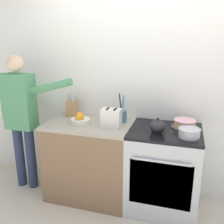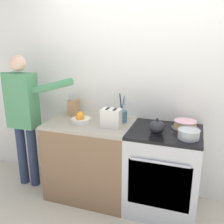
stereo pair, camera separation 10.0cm
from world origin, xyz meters
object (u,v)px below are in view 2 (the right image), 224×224
at_px(toaster, 111,118).
at_px(mixing_bowl, 189,134).
at_px(knife_block, 74,107).
at_px(tea_kettle, 157,127).
at_px(fruit_bowl, 81,119).
at_px(utensil_crock, 122,115).
at_px(layer_cake, 185,125).
at_px(stove_range, 163,171).
at_px(person_baker, 24,111).

bearing_deg(toaster, mixing_bowl, -5.46).
bearing_deg(knife_block, tea_kettle, -15.01).
xyz_separation_m(fruit_bowl, toaster, (0.35, -0.01, 0.05)).
height_order(tea_kettle, utensil_crock, utensil_crock).
relative_size(tea_kettle, toaster, 0.86).
distance_m(layer_cake, tea_kettle, 0.34).
distance_m(tea_kettle, toaster, 0.48).
bearing_deg(layer_cake, toaster, -165.08).
xyz_separation_m(layer_cake, fruit_bowl, (-1.08, -0.19, 0.01)).
xyz_separation_m(stove_range, toaster, (-0.55, -0.06, 0.54)).
distance_m(layer_cake, fruit_bowl, 1.10).
bearing_deg(stove_range, toaster, -173.72).
bearing_deg(layer_cake, stove_range, -143.29).
relative_size(fruit_bowl, toaster, 0.97).
bearing_deg(stove_range, mixing_bowl, -31.03).
bearing_deg(stove_range, layer_cake, 36.71).
bearing_deg(utensil_crock, layer_cake, 1.24).
relative_size(knife_block, fruit_bowl, 1.33).
height_order(utensil_crock, toaster, utensil_crock).
relative_size(stove_range, layer_cake, 3.24).
distance_m(stove_range, person_baker, 1.72).
xyz_separation_m(mixing_bowl, knife_block, (-1.33, 0.32, 0.05)).
xyz_separation_m(tea_kettle, person_baker, (-1.57, 0.04, 0.00)).
xyz_separation_m(mixing_bowl, fruit_bowl, (-1.13, 0.08, 0.00)).
bearing_deg(toaster, knife_block, 156.53).
bearing_deg(toaster, person_baker, -179.98).
xyz_separation_m(knife_block, toaster, (0.56, -0.24, -0.00)).
bearing_deg(person_baker, stove_range, -0.86).
bearing_deg(fruit_bowl, person_baker, -179.45).
height_order(layer_cake, knife_block, knife_block).
bearing_deg(tea_kettle, layer_cake, 42.57).
relative_size(utensil_crock, fruit_bowl, 1.54).
xyz_separation_m(stove_range, layer_cake, (0.18, 0.13, 0.48)).
relative_size(stove_range, person_baker, 0.56).
bearing_deg(toaster, layer_cake, 14.92).
bearing_deg(person_baker, toaster, -2.97).
xyz_separation_m(stove_range, fruit_bowl, (-0.90, -0.05, 0.49)).
distance_m(tea_kettle, mixing_bowl, 0.30).
distance_m(stove_range, mixing_bowl, 0.56).
xyz_separation_m(knife_block, fruit_bowl, (0.20, -0.23, -0.05)).
bearing_deg(stove_range, fruit_bowl, -176.59).
xyz_separation_m(toaster, person_baker, (-1.09, -0.00, -0.03)).
relative_size(fruit_bowl, person_baker, 0.13).
relative_size(mixing_bowl, fruit_bowl, 0.99).
bearing_deg(person_baker, utensil_crock, 5.92).
bearing_deg(knife_block, utensil_crock, -5.60).
bearing_deg(tea_kettle, toaster, 175.68).
relative_size(utensil_crock, person_baker, 0.20).
distance_m(stove_range, toaster, 0.77).
height_order(mixing_bowl, fruit_bowl, fruit_bowl).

